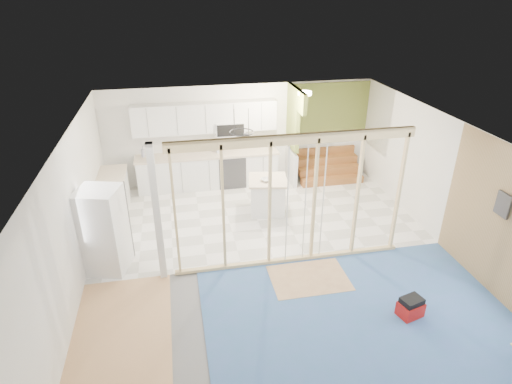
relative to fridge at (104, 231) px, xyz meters
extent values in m
cube|color=slate|center=(3.09, -0.45, -0.83)|extent=(7.00, 8.00, 0.01)
cube|color=white|center=(3.09, -0.45, 1.77)|extent=(7.00, 8.00, 0.01)
cube|color=white|center=(3.09, 3.55, 0.47)|extent=(7.00, 0.01, 2.60)
cube|color=white|center=(-0.41, -0.45, 0.47)|extent=(0.01, 8.00, 2.60)
cube|color=white|center=(6.59, -0.45, 0.47)|extent=(0.01, 8.00, 2.60)
cube|color=white|center=(3.09, 1.55, -0.82)|extent=(7.00, 4.00, 0.02)
cube|color=#435FA2|center=(4.09, -2.45, -0.82)|extent=(5.00, 4.00, 0.02)
cube|color=tan|center=(0.34, -2.45, -0.82)|extent=(1.50, 4.00, 0.02)
cube|color=tan|center=(3.59, -1.05, -0.81)|extent=(1.40, 1.00, 0.01)
cube|color=#DEBD88|center=(3.39, -0.45, 1.67)|extent=(4.40, 0.09, 0.18)
cube|color=#DEBD88|center=(3.39, -0.45, -0.78)|extent=(4.40, 0.09, 0.06)
cube|color=silver|center=(0.99, -0.45, 0.47)|extent=(0.12, 0.14, 2.60)
cube|color=#DEBD88|center=(1.29, -0.45, 0.47)|extent=(0.04, 0.09, 2.40)
cube|color=#DEBD88|center=(2.13, -0.45, 0.47)|extent=(0.04, 0.09, 2.40)
cube|color=#DEBD88|center=(2.97, -0.45, 0.47)|extent=(0.04, 0.09, 2.40)
cube|color=#DEBD88|center=(3.81, -0.45, 0.47)|extent=(0.04, 0.09, 2.40)
cube|color=#DEBD88|center=(4.65, -0.45, 0.47)|extent=(0.04, 0.09, 2.40)
cube|color=#DEBD88|center=(5.49, -0.45, 0.47)|extent=(0.04, 0.09, 2.40)
cylinder|color=silver|center=(3.29, -0.48, 0.39)|extent=(0.02, 0.02, 2.35)
cylinder|color=silver|center=(3.99, -0.43, 0.39)|extent=(0.02, 0.02, 2.35)
cylinder|color=silver|center=(3.64, -0.45, 0.39)|extent=(0.02, 0.02, 2.35)
cube|color=white|center=(2.19, 3.25, -0.39)|extent=(3.60, 0.60, 0.88)
cube|color=beige|center=(2.19, 3.25, 0.08)|extent=(3.66, 0.64, 0.05)
cube|color=white|center=(-0.11, 2.15, -0.39)|extent=(0.60, 1.60, 0.88)
cube|color=beige|center=(-0.11, 2.15, 0.08)|extent=(0.64, 1.64, 0.05)
cube|color=white|center=(2.19, 3.37, 1.02)|extent=(3.60, 0.34, 0.75)
cube|color=silver|center=(2.79, 3.33, 0.72)|extent=(0.72, 0.38, 0.36)
cube|color=black|center=(2.79, 3.14, 0.72)|extent=(0.68, 0.02, 0.30)
cube|color=olive|center=(4.39, 3.10, 0.97)|extent=(0.10, 0.90, 1.60)
cube|color=silver|center=(4.39, 3.10, -0.38)|extent=(0.10, 0.90, 0.90)
cube|color=olive|center=(4.39, 2.40, 1.52)|extent=(0.10, 0.50, 0.50)
cube|color=olive|center=(5.49, 3.52, 0.92)|extent=(2.20, 0.04, 1.60)
cube|color=silver|center=(5.49, 3.52, -0.38)|extent=(2.20, 0.04, 0.90)
cube|color=#9D572D|center=(5.44, 2.75, -0.73)|extent=(1.70, 0.26, 0.20)
cube|color=#9D572D|center=(5.44, 3.01, -0.53)|extent=(1.70, 0.26, 0.20)
cube|color=#9D572D|center=(5.44, 3.27, -0.33)|extent=(1.70, 0.26, 0.20)
cube|color=#9D572D|center=(5.44, 3.53, -0.13)|extent=(1.70, 0.26, 0.20)
torus|color=black|center=(2.79, 1.45, 1.22)|extent=(0.52, 0.52, 0.02)
cylinder|color=black|center=(2.64, 1.45, 1.47)|extent=(0.01, 0.01, 0.50)
cylinder|color=black|center=(2.94, 1.45, 1.47)|extent=(0.01, 0.01, 0.50)
cylinder|color=#3A3A3F|center=(2.69, 1.35, 1.07)|extent=(0.14, 0.14, 0.14)
cylinder|color=#3A3A3F|center=(2.91, 1.55, 1.09)|extent=(0.12, 0.12, 0.12)
cube|color=#3A3A3F|center=(6.52, -1.85, 0.82)|extent=(0.04, 0.30, 0.40)
cylinder|color=#FFEABF|center=(4.49, 2.55, 1.71)|extent=(0.32, 0.32, 0.08)
cube|color=white|center=(-0.01, 0.00, 0.00)|extent=(0.88, 0.86, 1.66)
cube|color=#3A3A3F|center=(0.34, 0.00, 0.00)|extent=(0.20, 0.64, 1.62)
cube|color=white|center=(3.41, 1.60, -0.44)|extent=(0.90, 0.90, 0.78)
cube|color=beige|center=(3.41, 1.60, -0.01)|extent=(1.00, 1.00, 0.05)
imported|color=silver|center=(3.35, 1.51, 0.04)|extent=(0.30, 0.30, 0.06)
imported|color=#9FA1B2|center=(0.59, 3.34, 0.24)|extent=(0.14, 0.14, 0.28)
imported|color=silver|center=(2.48, 3.27, 0.20)|extent=(0.12, 0.12, 0.20)
cube|color=#AB130F|center=(4.90, -2.30, -0.70)|extent=(0.44, 0.37, 0.26)
cube|color=black|center=(4.90, -2.30, -0.52)|extent=(0.39, 0.33, 0.09)
camera|label=1|loc=(1.40, -7.06, 4.05)|focal=30.00mm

